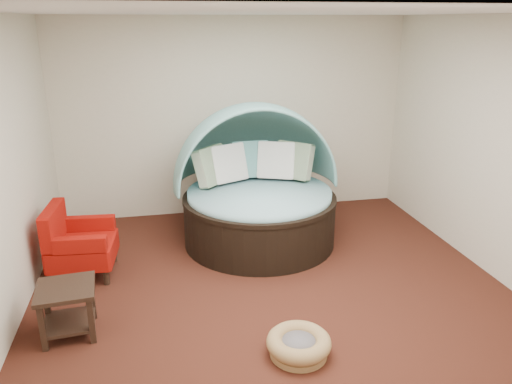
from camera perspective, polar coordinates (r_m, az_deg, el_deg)
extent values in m
plane|color=#441F13|center=(5.41, 1.99, -11.29)|extent=(5.00, 5.00, 0.00)
plane|color=beige|center=(7.24, -2.56, 8.44)|extent=(5.00, 0.00, 5.00)
plane|color=beige|center=(2.68, 15.24, -11.51)|extent=(5.00, 0.00, 5.00)
plane|color=beige|center=(5.95, 26.33, 4.14)|extent=(0.00, 5.00, 5.00)
plane|color=white|center=(4.67, 2.41, 19.88)|extent=(5.00, 5.00, 0.00)
cylinder|color=black|center=(6.41, 0.39, -3.31)|extent=(1.97, 1.97, 0.59)
cylinder|color=black|center=(6.30, 0.40, -0.67)|extent=(1.99, 1.99, 0.05)
cylinder|color=#95CAD5|center=(6.28, 0.40, -0.31)|extent=(1.86, 1.86, 0.13)
cube|color=#335F3B|center=(6.41, -5.15, 3.00)|extent=(0.54, 0.55, 0.51)
cube|color=silver|center=(6.50, -3.24, 3.28)|extent=(0.56, 0.45, 0.51)
cube|color=#5C9EA0|center=(6.68, -0.67, 3.75)|extent=(0.50, 0.29, 0.51)
cube|color=silver|center=(6.64, 2.33, 3.64)|extent=(0.56, 0.43, 0.51)
cube|color=#335F3B|center=(6.64, 4.38, 3.60)|extent=(0.55, 0.54, 0.51)
cylinder|color=olive|center=(4.52, 4.87, -17.73)|extent=(0.57, 0.57, 0.06)
torus|color=olive|center=(4.47, 4.91, -16.75)|extent=(0.64, 0.64, 0.14)
cylinder|color=#605C61|center=(4.48, 4.90, -16.95)|extent=(0.38, 0.38, 0.09)
cylinder|color=black|center=(5.86, -22.17, -9.33)|extent=(0.07, 0.07, 0.17)
cylinder|color=black|center=(6.34, -20.95, -6.97)|extent=(0.07, 0.07, 0.17)
cylinder|color=black|center=(5.74, -16.72, -9.31)|extent=(0.07, 0.07, 0.17)
cylinder|color=black|center=(6.23, -15.93, -6.89)|extent=(0.07, 0.07, 0.17)
cube|color=#9C090C|center=(5.95, -19.15, -6.33)|extent=(0.75, 0.75, 0.24)
cube|color=#9C090C|center=(5.89, -22.15, -3.49)|extent=(0.19, 0.71, 0.41)
cube|color=#9C090C|center=(5.59, -19.50, -5.71)|extent=(0.57, 0.16, 0.17)
cube|color=#9C090C|center=(6.13, -18.40, -3.40)|extent=(0.57, 0.16, 0.17)
cube|color=black|center=(4.84, -20.97, -10.31)|extent=(0.54, 0.54, 0.04)
cube|color=black|center=(5.01, -20.50, -13.74)|extent=(0.48, 0.48, 0.03)
cube|color=black|center=(4.81, -23.22, -14.15)|extent=(0.05, 0.05, 0.44)
cube|color=black|center=(5.15, -22.79, -11.76)|extent=(0.05, 0.05, 0.44)
cube|color=black|center=(4.77, -18.30, -13.81)|extent=(0.05, 0.05, 0.44)
cube|color=black|center=(5.11, -18.24, -11.42)|extent=(0.05, 0.05, 0.44)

